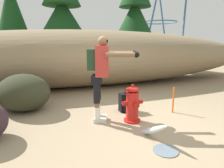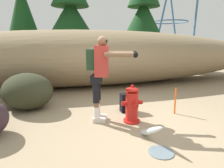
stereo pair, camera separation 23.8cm
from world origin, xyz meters
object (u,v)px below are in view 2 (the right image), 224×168
Objects in this scene: survey_stake at (175,101)px; boulder_small at (28,91)px; utility_worker at (101,69)px; spare_backpack at (127,103)px; fire_hydrant at (132,105)px.

boulder_small is at bearing 158.22° from survey_stake.
spare_backpack is at bearing 48.62° from utility_worker.
fire_hydrant is 0.45× the size of utility_worker.
spare_backpack is 0.78× the size of survey_stake.
utility_worker reaches higher than survey_stake.
survey_stake reaches higher than spare_backpack.
boulder_small is at bearing 161.96° from utility_worker.
boulder_small is 2.14× the size of survey_stake.
survey_stake is at bearing 8.43° from fire_hydrant.
spare_backpack is 1.09m from survey_stake.
spare_backpack is (0.69, 0.37, -0.87)m from utility_worker.
survey_stake is (1.69, -0.06, -0.79)m from utility_worker.
utility_worker is at bearing 178.10° from survey_stake.
boulder_small is (-1.57, 1.25, -0.65)m from utility_worker.
survey_stake is (1.11, 0.16, -0.06)m from fire_hydrant.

